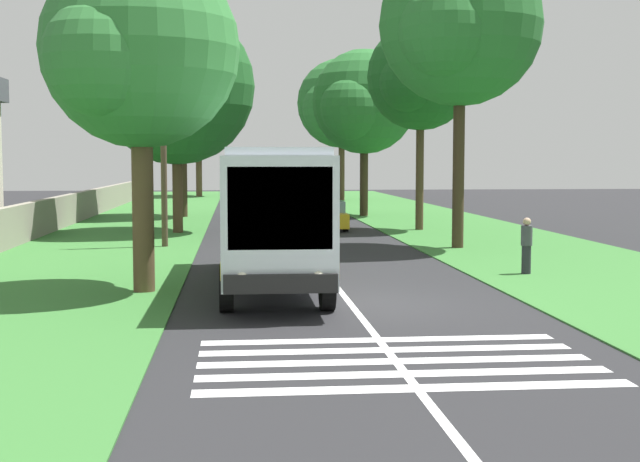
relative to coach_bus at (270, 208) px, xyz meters
name	(u,v)px	position (x,y,z in m)	size (l,w,h in m)	color
ground	(350,304)	(-3.08, -1.80, -2.15)	(160.00, 160.00, 0.00)	#262628
grass_verge_left	(100,246)	(11.92, 6.40, -2.13)	(120.00, 8.00, 0.04)	#387533
grass_verge_right	(498,242)	(11.92, -10.00, -2.13)	(120.00, 8.00, 0.04)	#387533
centre_line	(303,244)	(11.92, -1.80, -2.14)	(110.00, 0.16, 0.01)	silver
coach_bus	(270,208)	(0.00, 0.00, 0.00)	(11.16, 2.62, 3.73)	silver
zebra_crossing	(396,361)	(-9.14, -1.80, -2.14)	(4.05, 6.80, 0.01)	silver
trailing_car_0	(327,216)	(19.47, -3.54, -1.48)	(4.30, 1.78, 1.43)	gold
trailing_car_1	(315,210)	(24.95, -3.43, -1.48)	(4.30, 1.78, 1.43)	gray
trailing_car_2	(310,205)	(30.72, -3.64, -1.48)	(4.30, 1.78, 1.43)	#B7A893
trailing_car_3	(301,199)	(38.95, -3.67, -1.48)	(4.30, 1.78, 1.43)	#145933
trailing_minibus_0	(291,183)	(48.08, -3.54, -0.60)	(6.00, 2.14, 2.53)	silver
roadside_tree_left_0	(178,83)	(29.56, 4.36, 5.87)	(8.42, 7.08, 11.72)	#3D2D1E
roadside_tree_left_1	(174,90)	(18.11, 3.81, 4.55)	(8.46, 7.32, 10.50)	#4C3826
roadside_tree_left_2	(196,121)	(59.37, 4.66, 4.89)	(9.04, 7.37, 10.91)	brown
roadside_tree_left_3	(138,56)	(-0.60, 3.42, 3.99)	(6.02, 5.08, 8.79)	brown
roadside_tree_right_0	(339,105)	(50.75, -7.83, 5.92)	(8.71, 7.58, 12.00)	#4C3826
roadside_tree_right_1	(457,28)	(9.68, -7.55, 6.36)	(6.95, 6.27, 11.74)	#3D2D1E
roadside_tree_right_2	(418,79)	(18.49, -7.91, 5.23)	(5.77, 5.22, 10.07)	#4C3826
roadside_tree_right_3	(362,105)	(29.73, -6.73, 4.65)	(7.77, 6.36, 10.13)	#3D2D1E
utility_pole	(164,152)	(11.17, 3.76, 1.64)	(0.24, 1.40, 7.21)	#473828
roadside_wall	(40,218)	(16.92, 9.80, -1.31)	(70.00, 0.40, 1.59)	gray
pedestrian	(526,245)	(1.71, -7.76, -1.24)	(0.34, 0.34, 1.69)	#26262D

